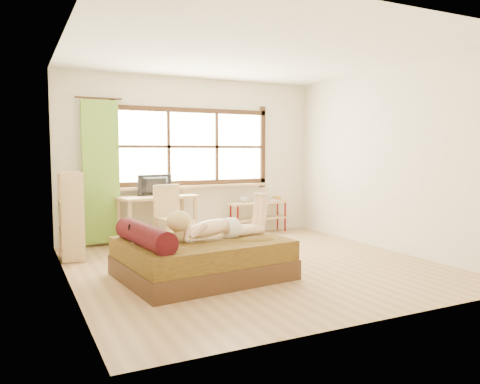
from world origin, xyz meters
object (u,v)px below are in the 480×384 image
kitten (139,233)px  chair (170,213)px  woman (215,216)px  bed (199,257)px  pipe_shelf (259,210)px  bookshelf (71,215)px  desk (158,202)px

kitten → chair: chair is taller
woman → kitten: 0.90m
bed → chair: chair is taller
chair → pipe_shelf: 1.89m
woman → chair: woman is taller
bed → bookshelf: bookshelf is taller
kitten → pipe_shelf: size_ratio=0.23×
kitten → pipe_shelf: bearing=32.8°
desk → chair: size_ratio=1.36×
bed → woman: size_ratio=1.54×
bed → kitten: bearing=165.1°
woman → bookshelf: (-1.42, 1.67, -0.12)m
bookshelf → pipe_shelf: bearing=13.1°
woman → kitten: bearing=164.1°
kitten → pipe_shelf: kitten is taller
kitten → bed: bearing=-14.9°
kitten → pipe_shelf: (2.72, 2.20, -0.14)m
bed → kitten: bed is taller
kitten → chair: size_ratio=0.28×
kitten → desk: bearing=62.5°
chair → kitten: bearing=-127.2°
pipe_shelf → desk: bearing=175.9°
chair → bookshelf: bookshelf is taller
chair → bookshelf: bearing=178.2°
woman → chair: (0.03, 1.86, -0.19)m
bookshelf → desk: bearing=23.6°
bed → desk: desk is taller
woman → bookshelf: 2.19m
desk → bed: bearing=-103.1°
kitten → bookshelf: size_ratio=0.23×
bookshelf → chair: bearing=9.1°
bed → woman: 0.52m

